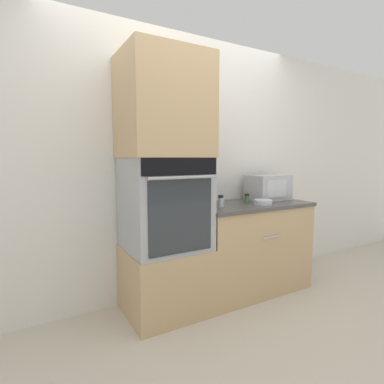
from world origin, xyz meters
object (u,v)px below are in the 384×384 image
(condiment_jar_mid, at_px, (211,201))
(condiment_jar_near, at_px, (221,201))
(microwave, at_px, (268,187))
(bowl, at_px, (263,202))
(wall_oven, at_px, (165,204))
(condiment_jar_far, at_px, (247,199))
(knife_block, at_px, (200,195))
(condiment_jar_back, at_px, (212,204))

(condiment_jar_mid, bearing_deg, condiment_jar_near, -66.45)
(microwave, distance_m, bowl, 0.38)
(wall_oven, relative_size, condiment_jar_far, 8.03)
(condiment_jar_near, distance_m, condiment_jar_far, 0.37)
(condiment_jar_mid, height_order, condiment_jar_far, same)
(wall_oven, xyz_separation_m, microwave, (1.26, 0.09, 0.07))
(knife_block, xyz_separation_m, condiment_jar_mid, (0.03, -0.16, -0.04))
(microwave, bearing_deg, condiment_jar_back, -168.07)
(bowl, bearing_deg, microwave, 38.84)
(microwave, xyz_separation_m, condiment_jar_mid, (-0.77, -0.06, -0.08))
(knife_block, height_order, bowl, knife_block)
(wall_oven, xyz_separation_m, condiment_jar_far, (0.89, 0.00, -0.02))
(wall_oven, distance_m, condiment_jar_far, 0.89)
(condiment_jar_far, bearing_deg, microwave, 13.85)
(condiment_jar_back, bearing_deg, condiment_jar_mid, 60.17)
(condiment_jar_far, bearing_deg, wall_oven, -179.76)
(condiment_jar_far, bearing_deg, condiment_jar_mid, 175.11)
(wall_oven, height_order, condiment_jar_far, wall_oven)
(wall_oven, bearing_deg, condiment_jar_mid, 4.50)
(microwave, height_order, condiment_jar_mid, microwave)
(microwave, distance_m, condiment_jar_mid, 0.78)
(wall_oven, relative_size, microwave, 1.80)
(bowl, xyz_separation_m, condiment_jar_mid, (-0.48, 0.18, 0.02))
(knife_block, bearing_deg, condiment_jar_near, -74.85)
(bowl, bearing_deg, wall_oven, 171.96)
(condiment_jar_back, bearing_deg, knife_block, 81.12)
(microwave, height_order, condiment_jar_far, microwave)
(microwave, distance_m, condiment_jar_back, 0.86)
(bowl, xyz_separation_m, condiment_jar_far, (-0.08, 0.14, 0.02))
(condiment_jar_mid, bearing_deg, microwave, 4.13)
(knife_block, bearing_deg, condiment_jar_mid, -80.56)
(knife_block, bearing_deg, condiment_jar_back, -98.88)
(microwave, xyz_separation_m, condiment_jar_far, (-0.37, -0.09, -0.09))
(wall_oven, bearing_deg, condiment_jar_near, -6.59)
(knife_block, height_order, condiment_jar_near, knife_block)
(knife_block, relative_size, condiment_jar_mid, 2.18)
(wall_oven, distance_m, microwave, 1.26)
(knife_block, relative_size, bowl, 1.18)
(condiment_jar_near, xyz_separation_m, condiment_jar_back, (-0.11, -0.02, -0.01))
(wall_oven, bearing_deg, knife_block, 23.04)
(knife_block, bearing_deg, condiment_jar_far, -24.06)
(microwave, xyz_separation_m, condiment_jar_back, (-0.84, -0.18, -0.09))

